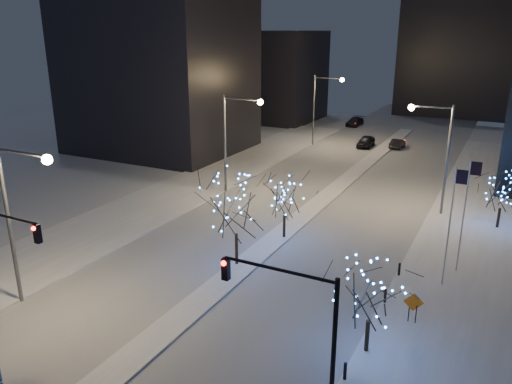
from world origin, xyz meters
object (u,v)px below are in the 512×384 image
Objects in this scene: street_lamp_w_far at (321,101)px; car_far at (355,122)px; street_lamp_east at (438,145)px; holiday_tree_median_far at (285,197)px; holiday_tree_median_near at (236,206)px; construction_sign at (413,305)px; holiday_tree_plaza_near at (370,294)px; holiday_tree_plaza_far at (503,192)px; street_lamp_w_near at (18,205)px; car_mid at (398,143)px; traffic_signal_east at (299,319)px; car_near at (366,142)px; street_lamp_w_mid at (234,131)px.

car_far is (-0.06, 17.94, -5.77)m from street_lamp_w_far.
street_lamp_east is 1.87× the size of holiday_tree_median_far.
holiday_tree_median_near reaches higher than holiday_tree_median_far.
car_far is at bearing 100.46° from holiday_tree_median_far.
holiday_tree_median_far reaches higher than construction_sign.
holiday_tree_plaza_near is 22.59m from holiday_tree_plaza_far.
street_lamp_w_near reaches higher than car_far.
holiday_tree_plaza_near is at bearing -125.19° from construction_sign.
street_lamp_w_near and street_lamp_east have the same top height.
holiday_tree_median_near is 22.98m from holiday_tree_plaza_far.
traffic_signal_east is at bearing 101.46° from car_mid.
car_near is at bearing 93.01° from holiday_tree_median_near.
car_far is 66.24m from holiday_tree_plaza_near.
street_lamp_w_near is 25.00m from street_lamp_w_mid.
street_lamp_w_far reaches higher than holiday_tree_plaza_near.
street_lamp_w_near is 20.23m from holiday_tree_plaza_near.
holiday_tree_plaza_near is (19.44, -45.31, -3.04)m from street_lamp_w_far.
car_far is 0.95× the size of holiday_tree_median_far.
car_mid is at bearing 19.90° from street_lamp_w_far.
holiday_tree_plaza_far is at bearing 66.32° from construction_sign.
traffic_signal_east is at bearing -73.07° from car_far.
car_far is (-19.08, 39.94, -5.72)m from street_lamp_east.
street_lamp_w_far is at bearing 113.22° from holiday_tree_plaza_near.
holiday_tree_median_far is at bearing 130.34° from holiday_tree_plaza_near.
car_near is 49.42m from holiday_tree_plaza_near.
street_lamp_east is at bearing 83.53° from construction_sign.
traffic_signal_east is 6.05m from holiday_tree_plaza_near.
holiday_tree_plaza_far is (24.74, -41.27, 2.56)m from car_far.
holiday_tree_median_far reaches higher than car_mid.
street_lamp_w_near is 1.00× the size of street_lamp_w_mid.
traffic_signal_east is at bearing -55.49° from street_lamp_w_mid.
car_near reaches higher than car_far.
holiday_tree_plaza_near is (19.50, -63.25, 2.73)m from car_far.
traffic_signal_east is 1.78× the size of car_mid.
street_lamp_east is 5.37× the size of construction_sign.
holiday_tree_plaza_near is at bearing 13.57° from street_lamp_w_near.
street_lamp_w_near reaches higher than construction_sign.
holiday_tree_median_near is (8.44, -14.55, -1.99)m from street_lamp_w_mid.
car_near is at bearing 19.80° from street_lamp_w_far.
street_lamp_w_far is 29.08m from street_lamp_east.
construction_sign is at bearing -38.12° from street_lamp_w_mid.
street_lamp_w_near reaches higher than holiday_tree_plaza_far.
holiday_tree_plaza_near is at bearing 104.12° from car_mid.
traffic_signal_east is (17.88, -26.00, -1.74)m from street_lamp_w_mid.
holiday_tree_median_near is 1.39× the size of holiday_tree_plaza_far.
holiday_tree_median_near is 12.46m from holiday_tree_plaza_near.
car_far is at bearing 104.59° from traffic_signal_east.
street_lamp_w_near is at bearing -166.43° from holiday_tree_plaza_near.
car_far is at bearing 97.17° from construction_sign.
car_mid is at bearing -51.11° from car_far.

